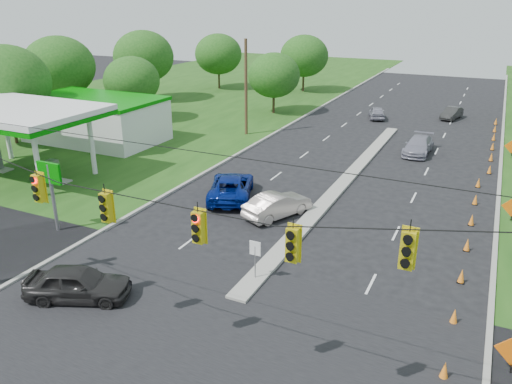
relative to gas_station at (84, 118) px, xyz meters
The scene contains 36 objects.
ground 31.23m from the gas_station, 40.57° to the right, with size 160.00×160.00×0.00m, color black.
grass_left 6.87m from the gas_station, behind, with size 40.00×160.00×0.06m, color #1E4714.
cross_street 31.23m from the gas_station, 40.57° to the right, with size 160.00×14.00×0.02m, color black.
curb_left 16.89m from the gas_station, 35.78° to the left, with size 0.25×110.00×0.16m, color gray.
curb_right 35.22m from the gas_station, 16.13° to the left, with size 0.25×110.00×0.16m, color gray.
median 23.79m from the gas_station, ahead, with size 1.00×34.00×0.18m, color gray.
median_sign 27.62m from the gas_station, 31.07° to the right, with size 0.55×0.06×2.05m.
signal_span 31.83m from the gas_station, 42.00° to the right, with size 25.60×0.32×9.00m.
utility_pole_far_left 14.93m from the gas_station, 41.21° to the left, with size 0.28×0.28×9.00m, color #422D1C.
gas_station is the anchor object (origin of this frame).
cone_0 36.76m from the gas_station, 28.03° to the right, with size 0.32×0.32×0.70m, color orange.
cone_1 35.25m from the gas_station, 22.99° to the right, with size 0.32×0.32×0.70m, color orange.
cone_2 34.04m from the gas_station, 17.55° to the right, with size 0.32×0.32×0.70m, color orange.
cone_3 33.15m from the gas_station, 11.76° to the right, with size 0.32×0.32×0.70m, color orange.
cone_4 32.62m from the gas_station, ahead, with size 0.32×0.32×0.70m, color orange.
cone_5 32.46m from the gas_station, ahead, with size 0.32×0.32×0.70m, color orange.
cone_6 32.68m from the gas_station, ahead, with size 0.32×0.32×0.70m, color orange.
cone_7 33.85m from the gas_station, 12.41° to the left, with size 0.32×0.32×0.70m, color orange.
cone_8 34.77m from the gas_station, 18.06° to the left, with size 0.32×0.32×0.70m, color orange.
cone_9 36.00m from the gas_station, 23.38° to the left, with size 0.32×0.32×0.70m, color orange.
cone_10 37.53m from the gas_station, 28.30° to the left, with size 0.32×0.32×0.70m, color orange.
cone_11 39.30m from the gas_station, 32.80° to the left, with size 0.32×0.32×0.70m, color orange.
cone_12 41.30m from the gas_station, 36.89° to the left, with size 0.32×0.32×0.70m, color orange.
tree_1 7.38m from the gas_station, 160.57° to the right, with size 7.56×7.56×8.82m.
tree_2 10.19m from the gas_station, 103.60° to the left, with size 5.88×5.88×6.86m.
tree_3 21.66m from the gas_station, 112.93° to the left, with size 7.56×7.56×8.82m.
tree_4 32.14m from the gas_station, 97.82° to the left, with size 6.72×6.72×7.84m.
tree_5 22.05m from the gas_station, 63.99° to the left, with size 5.88×5.88×6.86m.
tree_6 35.67m from the gas_station, 77.60° to the left, with size 6.72×6.72×7.84m.
tree_14 13.29m from the gas_station, 143.18° to the left, with size 7.56×7.56×8.82m.
black_sedan 25.74m from the gas_station, 47.62° to the right, with size 1.83×4.56×1.55m, color #262424.
white_sedan 22.80m from the gas_station, 17.82° to the right, with size 1.57×4.49×1.48m, color #B6A7A2.
blue_pickup 18.61m from the gas_station, 17.32° to the right, with size 2.67×5.78×1.61m, color navy.
silver_car_far 29.21m from the gas_station, 20.77° to the left, with size 2.02×4.98×1.44m, color gray.
silver_car_oncoming 30.63m from the gas_station, 46.58° to the left, with size 1.58×3.92×1.34m, color gray.
dark_car_receding 38.34m from the gas_station, 41.91° to the left, with size 1.36×3.90×1.29m, color #292929.
Camera 1 is at (8.84, -12.35, 12.38)m, focal length 35.00 mm.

